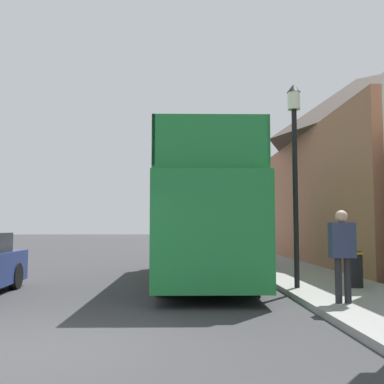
{
  "coord_description": "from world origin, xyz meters",
  "views": [
    {
      "loc": [
        1.84,
        -6.13,
        1.66
      ],
      "look_at": [
        2.29,
        6.86,
        2.67
      ],
      "focal_mm": 42.0,
      "sensor_mm": 36.0,
      "label": 1
    }
  ],
  "objects_px": {
    "parked_car_ahead_of_bus": "(208,247)",
    "lamp_post_second": "(250,188)",
    "lamp_post_nearest": "(295,148)",
    "litter_bin": "(354,268)",
    "pedestrian_second": "(342,247)",
    "tour_bus": "(202,221)"
  },
  "relations": [
    {
      "from": "tour_bus",
      "to": "lamp_post_nearest",
      "type": "bearing_deg",
      "value": -49.88
    },
    {
      "from": "litter_bin",
      "to": "lamp_post_second",
      "type": "bearing_deg",
      "value": 98.9
    },
    {
      "from": "lamp_post_nearest",
      "to": "litter_bin",
      "type": "height_order",
      "value": "lamp_post_nearest"
    },
    {
      "from": "pedestrian_second",
      "to": "lamp_post_second",
      "type": "bearing_deg",
      "value": 90.65
    },
    {
      "from": "parked_car_ahead_of_bus",
      "to": "lamp_post_nearest",
      "type": "height_order",
      "value": "lamp_post_nearest"
    },
    {
      "from": "lamp_post_second",
      "to": "litter_bin",
      "type": "bearing_deg",
      "value": -81.1
    },
    {
      "from": "tour_bus",
      "to": "pedestrian_second",
      "type": "bearing_deg",
      "value": -62.43
    },
    {
      "from": "tour_bus",
      "to": "litter_bin",
      "type": "relative_size",
      "value": 10.95
    },
    {
      "from": "tour_bus",
      "to": "litter_bin",
      "type": "height_order",
      "value": "tour_bus"
    },
    {
      "from": "lamp_post_nearest",
      "to": "lamp_post_second",
      "type": "height_order",
      "value": "lamp_post_nearest"
    },
    {
      "from": "tour_bus",
      "to": "lamp_post_second",
      "type": "relative_size",
      "value": 2.11
    },
    {
      "from": "pedestrian_second",
      "to": "lamp_post_nearest",
      "type": "height_order",
      "value": "lamp_post_nearest"
    },
    {
      "from": "tour_bus",
      "to": "litter_bin",
      "type": "bearing_deg",
      "value": -35.15
    },
    {
      "from": "parked_car_ahead_of_bus",
      "to": "lamp_post_second",
      "type": "distance_m",
      "value": 4.17
    },
    {
      "from": "parked_car_ahead_of_bus",
      "to": "litter_bin",
      "type": "height_order",
      "value": "parked_car_ahead_of_bus"
    },
    {
      "from": "parked_car_ahead_of_bus",
      "to": "lamp_post_second",
      "type": "bearing_deg",
      "value": -56.31
    },
    {
      "from": "pedestrian_second",
      "to": "lamp_post_nearest",
      "type": "xyz_separation_m",
      "value": [
        -0.31,
        2.32,
        2.44
      ]
    },
    {
      "from": "pedestrian_second",
      "to": "litter_bin",
      "type": "distance_m",
      "value": 2.7
    },
    {
      "from": "lamp_post_nearest",
      "to": "lamp_post_second",
      "type": "distance_m",
      "value": 8.21
    },
    {
      "from": "parked_car_ahead_of_bus",
      "to": "pedestrian_second",
      "type": "relative_size",
      "value": 2.48
    },
    {
      "from": "parked_car_ahead_of_bus",
      "to": "lamp_post_nearest",
      "type": "relative_size",
      "value": 0.88
    },
    {
      "from": "tour_bus",
      "to": "parked_car_ahead_of_bus",
      "type": "height_order",
      "value": "tour_bus"
    }
  ]
}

